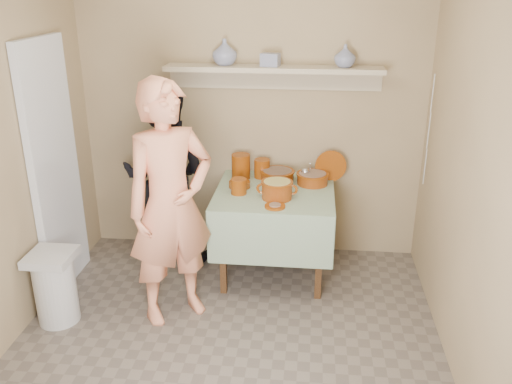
# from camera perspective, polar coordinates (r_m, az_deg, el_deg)

# --- Properties ---
(ground) EXTENTS (3.50, 3.50, 0.00)m
(ground) POSITION_cam_1_polar(r_m,az_deg,el_deg) (3.77, -3.66, -17.78)
(ground) COLOR #665A50
(ground) RESTS_ON ground
(tile_panel) EXTENTS (0.06, 0.70, 2.00)m
(tile_panel) POSITION_cam_1_polar(r_m,az_deg,el_deg) (4.53, -20.43, 2.31)
(tile_panel) COLOR silver
(tile_panel) RESTS_ON ground
(plate_stack_a) EXTENTS (0.16, 0.16, 0.21)m
(plate_stack_a) POSITION_cam_1_polar(r_m,az_deg,el_deg) (4.71, -1.61, 2.72)
(plate_stack_a) COLOR #712E09
(plate_stack_a) RESTS_ON serving_table
(plate_stack_b) EXTENTS (0.14, 0.14, 0.16)m
(plate_stack_b) POSITION_cam_1_polar(r_m,az_deg,el_deg) (4.73, 0.63, 2.50)
(plate_stack_b) COLOR #712E09
(plate_stack_b) RESTS_ON serving_table
(bowl_stack) EXTENTS (0.13, 0.13, 0.13)m
(bowl_stack) POSITION_cam_1_polar(r_m,az_deg,el_deg) (4.38, -1.83, 0.61)
(bowl_stack) COLOR #712E09
(bowl_stack) RESTS_ON serving_table
(empty_bowl) EXTENTS (0.18, 0.18, 0.05)m
(empty_bowl) POSITION_cam_1_polar(r_m,az_deg,el_deg) (4.52, -1.75, 0.81)
(empty_bowl) COLOR #712E09
(empty_bowl) RESTS_ON serving_table
(propped_lid) EXTENTS (0.28, 0.10, 0.27)m
(propped_lid) POSITION_cam_1_polar(r_m,az_deg,el_deg) (4.72, 7.86, 2.72)
(propped_lid) COLOR #712E09
(propped_lid) RESTS_ON serving_table
(vase_right) EXTENTS (0.22, 0.22, 0.18)m
(vase_right) POSITION_cam_1_polar(r_m,az_deg,el_deg) (4.54, 9.35, 13.95)
(vase_right) COLOR navy
(vase_right) RESTS_ON wall_shelf
(vase_left) EXTENTS (0.29, 0.29, 0.21)m
(vase_left) POSITION_cam_1_polar(r_m,az_deg,el_deg) (4.60, -3.32, 14.49)
(vase_left) COLOR navy
(vase_left) RESTS_ON wall_shelf
(ceramic_box) EXTENTS (0.17, 0.13, 0.11)m
(ceramic_box) POSITION_cam_1_polar(r_m,az_deg,el_deg) (4.53, 1.52, 13.74)
(ceramic_box) COLOR navy
(ceramic_box) RESTS_ON wall_shelf
(person_cook) EXTENTS (0.78, 0.74, 1.80)m
(person_cook) POSITION_cam_1_polar(r_m,az_deg,el_deg) (3.88, -8.96, -1.32)
(person_cook) COLOR #F08F67
(person_cook) RESTS_ON ground
(person_helper) EXTENTS (0.77, 0.61, 1.57)m
(person_helper) POSITION_cam_1_polar(r_m,az_deg,el_deg) (4.75, -9.53, 1.52)
(person_helper) COLOR black
(person_helper) RESTS_ON ground
(room_shell) EXTENTS (3.04, 3.54, 2.62)m
(room_shell) POSITION_cam_1_polar(r_m,az_deg,el_deg) (3.02, -4.38, 6.58)
(room_shell) COLOR tan
(room_shell) RESTS_ON ground
(serving_table) EXTENTS (0.97, 0.97, 0.76)m
(serving_table) POSITION_cam_1_polar(r_m,az_deg,el_deg) (4.51, 1.98, -1.23)
(serving_table) COLOR #4C2D16
(serving_table) RESTS_ON ground
(cazuela_meat_a) EXTENTS (0.30, 0.30, 0.10)m
(cazuela_meat_a) POSITION_cam_1_polar(r_m,az_deg,el_deg) (4.65, 2.27, 1.83)
(cazuela_meat_a) COLOR #6A2708
(cazuela_meat_a) RESTS_ON serving_table
(cazuela_meat_b) EXTENTS (0.28, 0.28, 0.10)m
(cazuela_meat_b) POSITION_cam_1_polar(r_m,az_deg,el_deg) (4.61, 5.97, 1.52)
(cazuela_meat_b) COLOR #6A2708
(cazuela_meat_b) RESTS_ON serving_table
(ladle) EXTENTS (0.08, 0.26, 0.19)m
(ladle) POSITION_cam_1_polar(r_m,az_deg,el_deg) (4.59, 5.22, 2.17)
(ladle) COLOR silver
(ladle) RESTS_ON cazuela_meat_b
(cazuela_rice) EXTENTS (0.33, 0.25, 0.14)m
(cazuela_rice) POSITION_cam_1_polar(r_m,az_deg,el_deg) (4.28, 2.23, 0.40)
(cazuela_rice) COLOR #6A2708
(cazuela_rice) RESTS_ON serving_table
(front_plate) EXTENTS (0.16, 0.16, 0.03)m
(front_plate) POSITION_cam_1_polar(r_m,az_deg,el_deg) (4.13, 2.02, -1.49)
(front_plate) COLOR #712E09
(front_plate) RESTS_ON serving_table
(wall_shelf) EXTENTS (1.80, 0.25, 0.21)m
(wall_shelf) POSITION_cam_1_polar(r_m,az_deg,el_deg) (4.59, 1.87, 12.58)
(wall_shelf) COLOR #BBA98B
(wall_shelf) RESTS_ON room_shell
(trash_bin) EXTENTS (0.32, 0.32, 0.56)m
(trash_bin) POSITION_cam_1_polar(r_m,az_deg,el_deg) (4.29, -20.38, -9.33)
(trash_bin) COLOR silver
(trash_bin) RESTS_ON ground
(electrical_cord) EXTENTS (0.01, 0.05, 0.90)m
(electrical_cord) POSITION_cam_1_polar(r_m,az_deg,el_deg) (4.59, 17.73, 6.17)
(electrical_cord) COLOR silver
(electrical_cord) RESTS_ON wall_shelf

